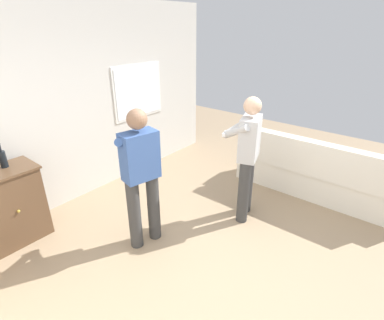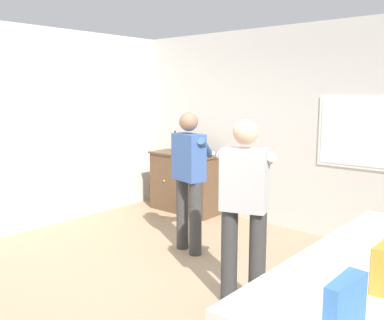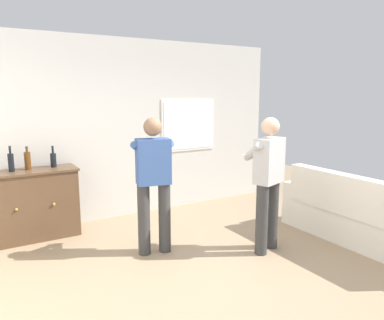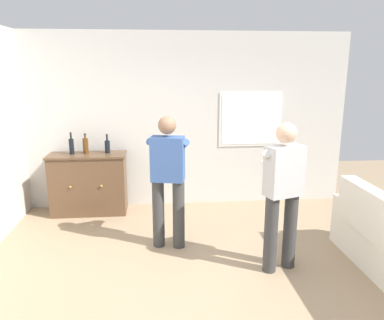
% 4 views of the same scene
% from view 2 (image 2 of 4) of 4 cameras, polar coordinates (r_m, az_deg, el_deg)
% --- Properties ---
extents(ground, '(10.40, 10.40, 0.00)m').
position_cam_2_polar(ground, '(4.38, -5.60, -16.84)').
color(ground, '#9E8466').
extents(wall_back_with_window, '(5.20, 0.15, 2.80)m').
position_cam_2_polar(wall_back_with_window, '(6.09, 12.80, 4.03)').
color(wall_back_with_window, beige).
rests_on(wall_back_with_window, ground).
extents(wall_side_left, '(0.12, 5.20, 2.80)m').
position_cam_2_polar(wall_side_left, '(6.18, -23.15, 3.59)').
color(wall_side_left, silver).
rests_on(wall_side_left, ground).
extents(sideboard_cabinet, '(1.18, 0.49, 0.95)m').
position_cam_2_polar(sideboard_cabinet, '(6.86, -0.99, -3.00)').
color(sideboard_cabinet, brown).
rests_on(sideboard_cabinet, ground).
extents(bottle_wine_green, '(0.08, 0.08, 0.31)m').
position_cam_2_polar(bottle_wine_green, '(6.82, -0.81, 2.03)').
color(bottle_wine_green, '#593314').
rests_on(bottle_wine_green, sideboard_cabinet).
extents(bottle_liquor_amber, '(0.08, 0.08, 0.30)m').
position_cam_2_polar(bottle_liquor_amber, '(6.61, 1.34, 1.65)').
color(bottle_liquor_amber, black).
rests_on(bottle_liquor_amber, sideboard_cabinet).
extents(bottle_spirits_clear, '(0.07, 0.07, 0.34)m').
position_cam_2_polar(bottle_spirits_clear, '(6.92, -2.28, 2.17)').
color(bottle_spirits_clear, black).
rests_on(bottle_spirits_clear, sideboard_cabinet).
extents(person_standing_left, '(0.55, 0.51, 1.68)m').
position_cam_2_polar(person_standing_left, '(5.06, -0.33, -2.04)').
color(person_standing_left, '#383838').
rests_on(person_standing_left, ground).
extents(person_standing_right, '(0.53, 0.52, 1.68)m').
position_cam_2_polar(person_standing_right, '(3.81, 7.01, -5.81)').
color(person_standing_right, '#383838').
rests_on(person_standing_right, ground).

